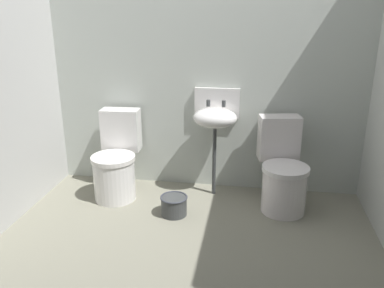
% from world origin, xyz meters
% --- Properties ---
extents(ground_plane, '(3.33, 2.50, 0.08)m').
position_xyz_m(ground_plane, '(0.00, 0.00, -0.04)').
color(ground_plane, gray).
extents(wall_back, '(3.33, 0.10, 2.43)m').
position_xyz_m(wall_back, '(0.00, 1.10, 1.22)').
color(wall_back, '#B7BEB4').
rests_on(wall_back, ground).
extents(toilet_left, '(0.42, 0.61, 0.78)m').
position_xyz_m(toilet_left, '(-0.79, 0.70, 0.32)').
color(toilet_left, silver).
rests_on(toilet_left, ground).
extents(toilet_right, '(0.48, 0.65, 0.78)m').
position_xyz_m(toilet_right, '(0.73, 0.70, 0.32)').
color(toilet_right, white).
rests_on(toilet_right, ground).
extents(sink, '(0.42, 0.35, 0.99)m').
position_xyz_m(sink, '(0.11, 0.89, 0.75)').
color(sink, '#3D3F40').
rests_on(sink, ground).
extents(bucket, '(0.24, 0.24, 0.17)m').
position_xyz_m(bucket, '(-0.18, 0.39, 0.09)').
color(bucket, '#3D3F40').
rests_on(bucket, ground).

